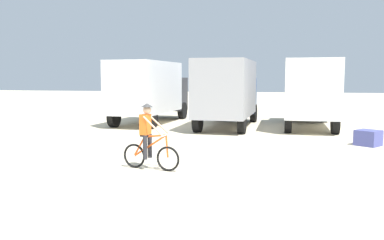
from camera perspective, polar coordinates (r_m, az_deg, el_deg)
name	(u,v)px	position (r m, az deg, el deg)	size (l,w,h in m)	color
ground_plane	(171,181)	(9.90, -2.92, -8.68)	(120.00, 120.00, 0.00)	beige
box_truck_avon_van	(150,89)	(22.28, -6.02, 4.37)	(2.91, 6.92, 3.35)	white
box_truck_grey_hauler	(228,90)	(20.42, 5.11, 4.23)	(2.71, 6.86, 3.35)	#9E9EA3
box_truck_white_box	(309,90)	(21.06, 16.26, 4.07)	(2.52, 6.80, 3.35)	white
cyclist_orange_shirt	(149,139)	(11.06, -6.14, -2.67)	(1.71, 0.57, 1.82)	black
supply_crate	(368,138)	(16.26, 23.65, -2.33)	(0.75, 0.79, 0.58)	#4C5199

